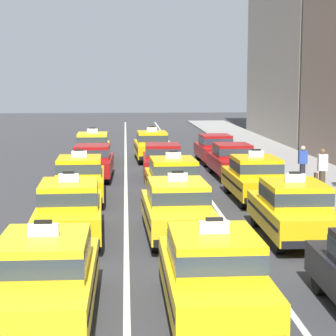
{
  "coord_description": "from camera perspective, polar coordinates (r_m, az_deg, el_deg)",
  "views": [
    {
      "loc": [
        -1.59,
        -7.81,
        4.49
      ],
      "look_at": [
        -0.04,
        14.79,
        1.3
      ],
      "focal_mm": 66.52,
      "sensor_mm": 36.0,
      "label": 1
    }
  ],
  "objects": [
    {
      "name": "sedan_right_fourth",
      "position": [
        29.16,
        5.89,
        0.8
      ],
      "size": [
        1.88,
        4.35,
        1.58
      ],
      "color": "black",
      "rests_on": "ground"
    },
    {
      "name": "taxi_right_second",
      "position": [
        18.06,
        11.4,
        -3.68
      ],
      "size": [
        1.87,
        4.58,
        1.96
      ],
      "color": "black",
      "rests_on": "ground"
    },
    {
      "name": "taxi_left_nearest",
      "position": [
        12.0,
        -11.18,
        -9.66
      ],
      "size": [
        1.84,
        4.57,
        1.96
      ],
      "color": "black",
      "rests_on": "ground"
    },
    {
      "name": "sedan_center_fourth",
      "position": [
        28.91,
        -0.51,
        0.78
      ],
      "size": [
        1.84,
        4.33,
        1.58
      ],
      "color": "black",
      "rests_on": "ground"
    },
    {
      "name": "sedan_left_fourth",
      "position": [
        28.67,
        -6.92,
        0.66
      ],
      "size": [
        1.85,
        4.33,
        1.58
      ],
      "color": "black",
      "rests_on": "ground"
    },
    {
      "name": "taxi_center_fifth",
      "position": [
        35.05,
        -1.49,
        2.1
      ],
      "size": [
        1.97,
        4.62,
        1.96
      ],
      "color": "black",
      "rests_on": "ground"
    },
    {
      "name": "taxi_center_nearest",
      "position": [
        12.01,
        4.15,
        -9.5
      ],
      "size": [
        1.84,
        4.57,
        1.96
      ],
      "color": "black",
      "rests_on": "ground"
    },
    {
      "name": "taxi_right_third",
      "position": [
        23.63,
        7.97,
        -0.85
      ],
      "size": [
        1.87,
        4.58,
        1.96
      ],
      "color": "black",
      "rests_on": "ground"
    },
    {
      "name": "taxi_left_third",
      "position": [
        23.58,
        -8.09,
        -0.87
      ],
      "size": [
        1.94,
        4.61,
        1.96
      ],
      "color": "black",
      "rests_on": "ground"
    },
    {
      "name": "taxi_center_second",
      "position": [
        17.87,
        0.85,
        -3.65
      ],
      "size": [
        1.94,
        4.61,
        1.96
      ],
      "color": "black",
      "rests_on": "ground"
    },
    {
      "name": "lane_stripe_left_center",
      "position": [
        28.17,
        -3.89,
        -1.17
      ],
      "size": [
        0.14,
        80.0,
        0.01
      ],
      "primitive_type": "cube",
      "color": "silver",
      "rests_on": "ground"
    },
    {
      "name": "taxi_center_third",
      "position": [
        22.92,
        0.46,
        -1.05
      ],
      "size": [
        1.95,
        4.61,
        1.96
      ],
      "color": "black",
      "rests_on": "ground"
    },
    {
      "name": "lane_stripe_center_right",
      "position": [
        28.35,
        2.59,
        -1.1
      ],
      "size": [
        0.14,
        80.0,
        0.01
      ],
      "primitive_type": "cube",
      "color": "silver",
      "rests_on": "ground"
    },
    {
      "name": "pedestrian_by_storefront",
      "position": [
        24.74,
        13.93,
        -0.28
      ],
      "size": [
        0.47,
        0.24,
        1.74
      ],
      "color": "#473828",
      "rests_on": "sidewalk_curb"
    },
    {
      "name": "taxi_left_second",
      "position": [
        17.95,
        -9.0,
        -3.69
      ],
      "size": [
        1.97,
        4.62,
        1.96
      ],
      "color": "black",
      "rests_on": "ground"
    },
    {
      "name": "taxi_left_fifth",
      "position": [
        34.3,
        -6.91,
        1.91
      ],
      "size": [
        1.9,
        4.59,
        1.96
      ],
      "color": "black",
      "rests_on": "ground"
    },
    {
      "name": "sedan_right_fifth",
      "position": [
        33.98,
        4.34,
        1.84
      ],
      "size": [
        1.89,
        4.35,
        1.58
      ],
      "color": "black",
      "rests_on": "ground"
    },
    {
      "name": "pedestrian_near_crosswalk",
      "position": [
        26.99,
        12.23,
        0.32
      ],
      "size": [
        0.36,
        0.24,
        1.61
      ],
      "color": "#23232D",
      "rests_on": "sidewalk_curb"
    }
  ]
}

